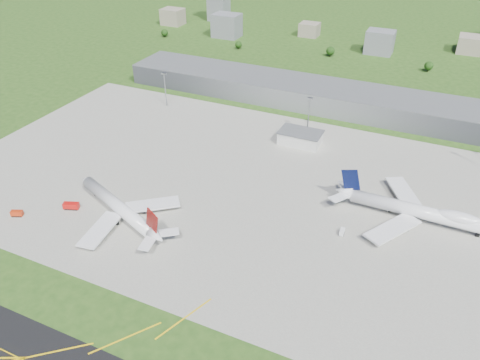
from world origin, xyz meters
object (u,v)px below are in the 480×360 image
at_px(van_white_far, 392,209).
at_px(airliner_blue_quad, 420,212).
at_px(fire_truck, 71,206).
at_px(crash_tender, 17,214).
at_px(tug_yellow, 145,223).
at_px(airliner_red_twin, 121,209).
at_px(van_white_near, 342,232).

bearing_deg(van_white_far, airliner_blue_quad, -42.31).
xyz_separation_m(fire_truck, crash_tender, (-20.66, -16.23, -0.23)).
bearing_deg(tug_yellow, airliner_red_twin, 172.02).
relative_size(fire_truck, van_white_far, 1.53).
distance_m(airliner_blue_quad, crash_tender, 200.63).
bearing_deg(van_white_near, airliner_blue_quad, -54.78).
height_order(airliner_red_twin, tug_yellow, airliner_red_twin).
distance_m(crash_tender, van_white_far, 190.23).
distance_m(fire_truck, tug_yellow, 42.40).
height_order(airliner_blue_quad, crash_tender, airliner_blue_quad).
relative_size(airliner_blue_quad, tug_yellow, 19.58).
relative_size(tug_yellow, van_white_near, 0.84).
xyz_separation_m(airliner_blue_quad, fire_truck, (-163.42, -63.47, -4.18)).
bearing_deg(crash_tender, van_white_near, -4.00).
relative_size(airliner_red_twin, van_white_far, 12.70).
bearing_deg(airliner_red_twin, van_white_far, -130.93).
height_order(airliner_blue_quad, tug_yellow, airliner_blue_quad).
bearing_deg(crash_tender, airliner_red_twin, -0.23).
xyz_separation_m(airliner_red_twin, van_white_near, (103.75, 33.20, -4.15)).
bearing_deg(van_white_far, van_white_near, -148.77).
bearing_deg(tug_yellow, fire_truck, 179.09).
distance_m(fire_truck, van_white_far, 164.64).
relative_size(fire_truck, van_white_near, 1.72).
height_order(fire_truck, crash_tender, fire_truck).
height_order(crash_tender, van_white_near, crash_tender).
bearing_deg(airliner_red_twin, fire_truck, 31.71).
bearing_deg(airliner_blue_quad, van_white_far, 164.82).
height_order(airliner_blue_quad, van_white_far, airliner_blue_quad).
bearing_deg(airliner_blue_quad, fire_truck, -158.03).
relative_size(crash_tender, van_white_far, 1.14).
bearing_deg(tug_yellow, crash_tender, -168.77).
distance_m(airliner_red_twin, airliner_blue_quad, 147.59).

